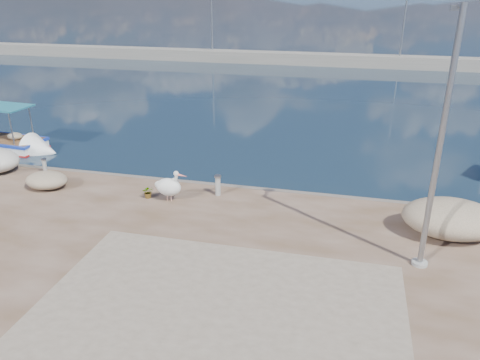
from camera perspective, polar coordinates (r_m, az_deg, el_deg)
name	(u,v)px	position (r m, az deg, el deg)	size (l,w,h in m)	color
ground	(210,267)	(14.38, -3.65, -10.49)	(1400.00, 1400.00, 0.00)	#162635
quay_patch	(213,323)	(11.53, -3.33, -16.96)	(9.00, 7.00, 0.01)	gray
breakwater	(320,59)	(52.11, 9.78, 14.30)	(120.00, 2.20, 7.50)	gray
boat_left	(6,145)	(27.26, -26.66, 3.89)	(5.63, 2.23, 2.65)	white
pelican	(169,186)	(17.24, -8.64, -0.78)	(1.27, 0.66, 1.22)	tan
lamp_post	(438,155)	(13.13, 22.98, 2.82)	(0.44, 0.96, 7.00)	gray
bollard_near	(218,184)	(17.59, -2.72, -0.55)	(0.26, 0.26, 0.80)	gray
bollard_far	(45,165)	(21.32, -22.73, 1.66)	(0.22, 0.22, 0.66)	gray
potted_plant	(148,192)	(17.76, -11.12, -1.43)	(0.43, 0.37, 0.47)	#33722D
net_pile_b	(47,180)	(19.76, -22.51, -0.02)	(1.65, 1.29, 0.64)	tan
net_pile_c	(451,218)	(16.15, 24.32, -4.30)	(2.98, 2.13, 1.17)	tan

